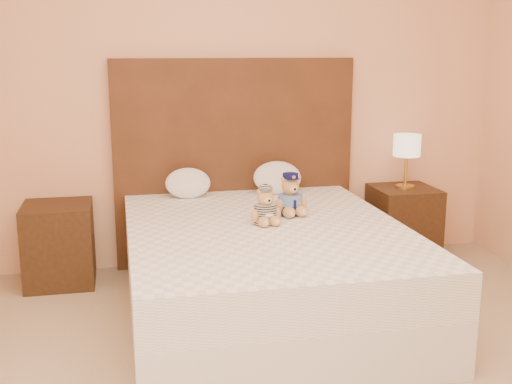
{
  "coord_description": "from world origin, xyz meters",
  "views": [
    {
      "loc": [
        -0.83,
        -2.33,
        1.57
      ],
      "look_at": [
        -0.01,
        1.45,
        0.7
      ],
      "focal_mm": 45.0,
      "sensor_mm": 36.0,
      "label": 1
    }
  ],
  "objects_px": {
    "bed": "(266,270)",
    "pillow_left": "(188,182)",
    "nightstand_right": "(403,223)",
    "teddy_prisoner": "(265,206)",
    "lamp": "(407,148)",
    "nightstand_left": "(59,244)",
    "pillow_right": "(277,176)",
    "teddy_police": "(290,194)"
  },
  "relations": [
    {
      "from": "bed",
      "to": "pillow_left",
      "type": "height_order",
      "value": "pillow_left"
    },
    {
      "from": "nightstand_right",
      "to": "pillow_left",
      "type": "bearing_deg",
      "value": 178.94
    },
    {
      "from": "bed",
      "to": "teddy_prisoner",
      "type": "distance_m",
      "value": 0.39
    },
    {
      "from": "bed",
      "to": "nightstand_right",
      "type": "height_order",
      "value": "same"
    },
    {
      "from": "lamp",
      "to": "teddy_prisoner",
      "type": "distance_m",
      "value": 1.47
    },
    {
      "from": "nightstand_left",
      "to": "lamp",
      "type": "bearing_deg",
      "value": 0.0
    },
    {
      "from": "bed",
      "to": "teddy_prisoner",
      "type": "bearing_deg",
      "value": 85.3
    },
    {
      "from": "nightstand_right",
      "to": "teddy_prisoner",
      "type": "bearing_deg",
      "value": -148.55
    },
    {
      "from": "nightstand_left",
      "to": "pillow_left",
      "type": "bearing_deg",
      "value": 1.94
    },
    {
      "from": "lamp",
      "to": "pillow_right",
      "type": "xyz_separation_m",
      "value": [
        -0.98,
        0.03,
        -0.18
      ]
    },
    {
      "from": "pillow_left",
      "to": "pillow_right",
      "type": "height_order",
      "value": "pillow_right"
    },
    {
      "from": "lamp",
      "to": "pillow_right",
      "type": "relative_size",
      "value": 1.14
    },
    {
      "from": "nightstand_left",
      "to": "pillow_left",
      "type": "height_order",
      "value": "pillow_left"
    },
    {
      "from": "bed",
      "to": "pillow_right",
      "type": "bearing_deg",
      "value": 71.67
    },
    {
      "from": "nightstand_right",
      "to": "pillow_left",
      "type": "height_order",
      "value": "pillow_left"
    },
    {
      "from": "pillow_right",
      "to": "lamp",
      "type": "bearing_deg",
      "value": -1.76
    },
    {
      "from": "nightstand_right",
      "to": "teddy_police",
      "type": "bearing_deg",
      "value": -150.85
    },
    {
      "from": "lamp",
      "to": "teddy_police",
      "type": "relative_size",
      "value": 1.54
    },
    {
      "from": "nightstand_left",
      "to": "lamp",
      "type": "xyz_separation_m",
      "value": [
        2.5,
        0.0,
        0.57
      ]
    },
    {
      "from": "pillow_left",
      "to": "nightstand_left",
      "type": "bearing_deg",
      "value": -178.06
    },
    {
      "from": "pillow_left",
      "to": "pillow_right",
      "type": "distance_m",
      "value": 0.64
    },
    {
      "from": "bed",
      "to": "lamp",
      "type": "distance_m",
      "value": 1.59
    },
    {
      "from": "teddy_police",
      "to": "teddy_prisoner",
      "type": "height_order",
      "value": "teddy_police"
    },
    {
      "from": "bed",
      "to": "teddy_police",
      "type": "xyz_separation_m",
      "value": [
        0.2,
        0.22,
        0.4
      ]
    },
    {
      "from": "lamp",
      "to": "teddy_prisoner",
      "type": "height_order",
      "value": "lamp"
    },
    {
      "from": "bed",
      "to": "nightstand_left",
      "type": "relative_size",
      "value": 3.64
    },
    {
      "from": "teddy_prisoner",
      "to": "pillow_left",
      "type": "relative_size",
      "value": 0.7
    },
    {
      "from": "pillow_right",
      "to": "teddy_prisoner",
      "type": "bearing_deg",
      "value": -108.93
    },
    {
      "from": "teddy_prisoner",
      "to": "pillow_left",
      "type": "bearing_deg",
      "value": 106.32
    },
    {
      "from": "bed",
      "to": "pillow_left",
      "type": "bearing_deg",
      "value": 113.82
    },
    {
      "from": "nightstand_left",
      "to": "teddy_police",
      "type": "xyz_separation_m",
      "value": [
        1.45,
        -0.58,
        0.4
      ]
    },
    {
      "from": "nightstand_right",
      "to": "teddy_prisoner",
      "type": "xyz_separation_m",
      "value": [
        -1.25,
        -0.76,
        0.39
      ]
    },
    {
      "from": "bed",
      "to": "teddy_prisoner",
      "type": "xyz_separation_m",
      "value": [
        0.0,
        0.04,
        0.39
      ]
    },
    {
      "from": "teddy_police",
      "to": "bed",
      "type": "bearing_deg",
      "value": -143.08
    },
    {
      "from": "bed",
      "to": "teddy_police",
      "type": "relative_size",
      "value": 7.71
    },
    {
      "from": "bed",
      "to": "pillow_left",
      "type": "distance_m",
      "value": 0.99
    },
    {
      "from": "bed",
      "to": "pillow_right",
      "type": "height_order",
      "value": "pillow_right"
    },
    {
      "from": "bed",
      "to": "teddy_police",
      "type": "distance_m",
      "value": 0.5
    },
    {
      "from": "teddy_prisoner",
      "to": "nightstand_left",
      "type": "bearing_deg",
      "value": 140.01
    },
    {
      "from": "teddy_prisoner",
      "to": "pillow_right",
      "type": "height_order",
      "value": "pillow_right"
    },
    {
      "from": "nightstand_left",
      "to": "nightstand_right",
      "type": "distance_m",
      "value": 2.5
    },
    {
      "from": "nightstand_right",
      "to": "teddy_police",
      "type": "height_order",
      "value": "teddy_police"
    }
  ]
}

